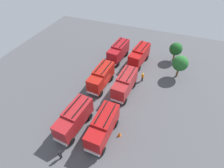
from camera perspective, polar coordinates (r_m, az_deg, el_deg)
The scene contains 13 objects.
ground_plane at distance 34.53m, azimuth -0.00°, elevation -1.73°, with size 56.95×56.95×0.00m, color #4C4C51.
fire_truck_0 at distance 41.55m, azimuth 2.05°, elevation 10.43°, with size 7.42×3.36×3.88m.
fire_truck_1 at distance 34.08m, azimuth -3.44°, elevation 2.32°, with size 7.32×3.07×3.88m.
fire_truck_2 at distance 27.86m, azimuth -11.89°, elevation -10.47°, with size 7.40×3.30×3.88m.
fire_truck_3 at distance 40.60m, azimuth 8.67°, elevation 9.13°, with size 7.46×3.53×3.88m.
fire_truck_4 at distance 32.68m, azimuth 4.13°, elevation 0.23°, with size 7.35×3.15×3.88m.
fire_truck_5 at distance 26.45m, azimuth -2.90°, elevation -13.18°, with size 7.26×2.91×3.88m.
firefighter_0 at distance 38.33m, azimuth -0.63°, elevation 5.41°, with size 0.35×0.47×1.82m.
firefighter_1 at distance 26.46m, azimuth -16.14°, elevation -20.64°, with size 0.43×0.29×1.76m.
firefighter_2 at distance 36.29m, azimuth 9.68°, elevation 2.32°, with size 0.40×0.48×1.84m.
tree_0 at distance 43.08m, azimuth 19.57°, elevation 10.40°, with size 2.83×2.83×4.39m.
tree_1 at distance 38.03m, azimuth 20.79°, elevation 6.14°, with size 3.11×3.11×4.82m.
traffic_cone_0 at distance 27.83m, azimuth 2.40°, elevation -15.62°, with size 0.51×0.51×0.73m, color #F2600C.
Camera 1 is at (23.32, 9.00, 23.82)m, focal length 28.85 mm.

